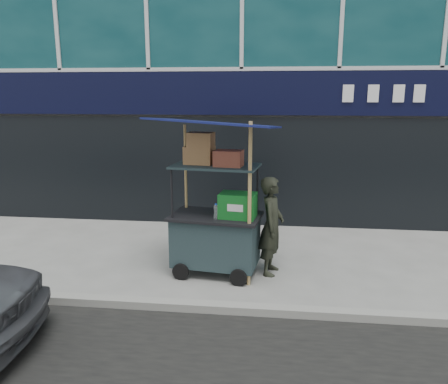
# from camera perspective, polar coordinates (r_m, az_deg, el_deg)

# --- Properties ---
(ground) EXTENTS (80.00, 80.00, 0.00)m
(ground) POSITION_cam_1_polar(r_m,az_deg,el_deg) (6.33, -0.74, -14.51)
(ground) COLOR slate
(ground) RESTS_ON ground
(curb) EXTENTS (80.00, 0.18, 0.12)m
(curb) POSITION_cam_1_polar(r_m,az_deg,el_deg) (6.12, -0.99, -14.86)
(curb) COLOR gray
(curb) RESTS_ON ground
(vendor_cart) EXTENTS (2.05, 1.58, 2.57)m
(vendor_cart) POSITION_cam_1_polar(r_m,az_deg,el_deg) (7.04, -0.94, -3.75)
(vendor_cart) COLOR #1A2C2D
(vendor_cart) RESTS_ON ground
(vendor_man) EXTENTS (0.48, 0.64, 1.61)m
(vendor_man) POSITION_cam_1_polar(r_m,az_deg,el_deg) (7.12, 6.23, -4.42)
(vendor_man) COLOR black
(vendor_man) RESTS_ON ground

